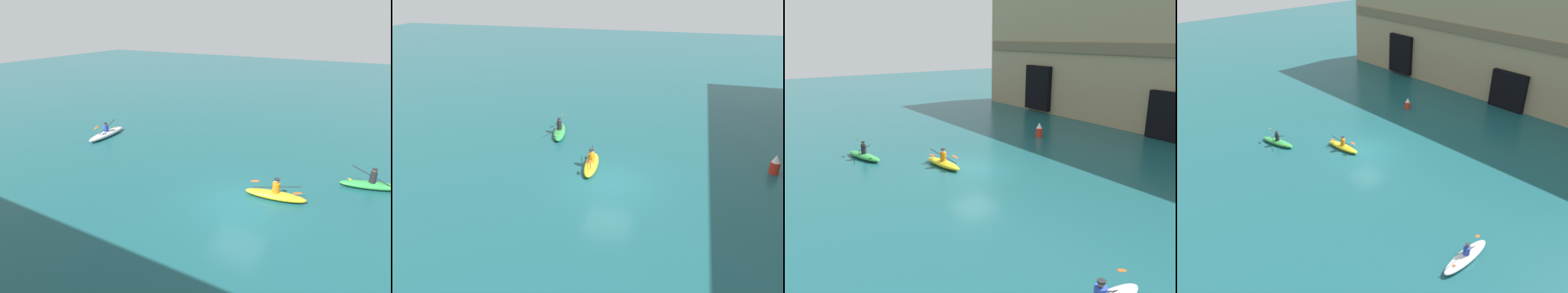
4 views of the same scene
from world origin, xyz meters
TOP-DOWN VIEW (x-y plane):
  - ground_plane at (0.00, 0.00)m, footprint 120.00×120.00m
  - kayak_green at (-5.44, -4.59)m, footprint 3.17×1.54m
  - kayak_yellow at (-1.32, -1.28)m, footprint 2.97×1.07m
  - marker_buoy at (-3.33, 8.21)m, footprint 0.51×0.51m

SIDE VIEW (x-z plane):
  - ground_plane at x=0.00m, z-range 0.00..0.00m
  - kayak_green at x=-5.44m, z-range -0.36..0.81m
  - kayak_yellow at x=-1.32m, z-range -0.31..0.79m
  - marker_buoy at x=-3.33m, z-range -0.04..1.03m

